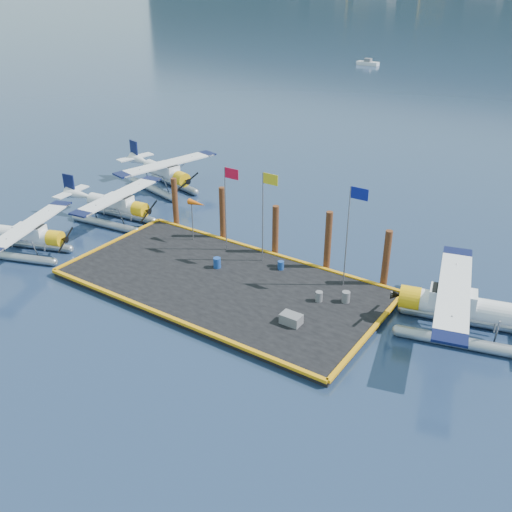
{
  "coord_description": "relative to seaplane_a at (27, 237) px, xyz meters",
  "views": [
    {
      "loc": [
        19.12,
        -24.77,
        18.03
      ],
      "look_at": [
        1.18,
        2.0,
        1.68
      ],
      "focal_mm": 40.0,
      "sensor_mm": 36.0,
      "label": 1
    }
  ],
  "objects": [
    {
      "name": "seaplane_d",
      "position": [
        27.67,
        6.9,
        0.24
      ],
      "size": [
        9.73,
        10.52,
        3.73
      ],
      "rotation": [
        0.0,
        0.0,
        1.82
      ],
      "color": "#999FA6",
      "rests_on": "ground"
    },
    {
      "name": "flagpole_red",
      "position": [
        11.64,
        7.74,
        3.01
      ],
      "size": [
        1.14,
        0.08,
        6.0
      ],
      "color": "gray",
      "rests_on": "dock"
    },
    {
      "name": "piling_2",
      "position": [
        14.44,
        9.34,
        0.52
      ],
      "size": [
        0.44,
        0.44,
        3.8
      ],
      "primitive_type": "cylinder",
      "color": "#472214",
      "rests_on": "ground"
    },
    {
      "name": "piling_3",
      "position": [
        18.44,
        9.34,
        0.77
      ],
      "size": [
        0.44,
        0.44,
        4.3
      ],
      "primitive_type": "cylinder",
      "color": "#472214",
      "rests_on": "ground"
    },
    {
      "name": "piling_1",
      "position": [
        9.94,
        9.34,
        0.72
      ],
      "size": [
        0.44,
        0.44,
        4.2
      ],
      "primitive_type": "cylinder",
      "color": "#472214",
      "rests_on": "ground"
    },
    {
      "name": "dock",
      "position": [
        13.94,
        3.94,
        -1.18
      ],
      "size": [
        20.0,
        10.0,
        0.4
      ],
      "primitive_type": "cube",
      "color": "black",
      "rests_on": "ground"
    },
    {
      "name": "flagpole_yellow",
      "position": [
        14.64,
        7.74,
        3.13
      ],
      "size": [
        1.14,
        0.08,
        6.2
      ],
      "color": "gray",
      "rests_on": "dock"
    },
    {
      "name": "drum_2",
      "position": [
        20.08,
        5.23,
        -0.68
      ],
      "size": [
        0.44,
        0.44,
        0.62
      ],
      "primitive_type": "cylinder",
      "color": "slate",
      "rests_on": "dock"
    },
    {
      "name": "crate",
      "position": [
        19.93,
        2.26,
        -0.7
      ],
      "size": [
        1.15,
        0.77,
        0.58
      ],
      "primitive_type": "cube",
      "color": "slate",
      "rests_on": "dock"
    },
    {
      "name": "windsock",
      "position": [
        8.91,
        7.74,
        1.85
      ],
      "size": [
        1.4,
        0.44,
        3.12
      ],
      "color": "gray",
      "rests_on": "dock"
    },
    {
      "name": "seaplane_b",
      "position": [
        1.03,
        7.4,
        0.06
      ],
      "size": [
        8.46,
        9.33,
        3.3
      ],
      "rotation": [
        0.0,
        0.0,
        -1.46
      ],
      "color": "#999FA6",
      "rests_on": "ground"
    },
    {
      "name": "seaplane_c",
      "position": [
        -0.79,
        15.09,
        0.17
      ],
      "size": [
        9.27,
        10.03,
        3.56
      ],
      "rotation": [
        0.0,
        0.0,
        -1.81
      ],
      "color": "#999FA6",
      "rests_on": "ground"
    },
    {
      "name": "piling_4",
      "position": [
        22.44,
        9.34,
        0.62
      ],
      "size": [
        0.44,
        0.44,
        4.0
      ],
      "primitive_type": "cylinder",
      "color": "#472214",
      "rests_on": "ground"
    },
    {
      "name": "ground",
      "position": [
        13.94,
        3.94,
        -1.38
      ],
      "size": [
        4000.0,
        4000.0,
        0.0
      ],
      "primitive_type": "plane",
      "color": "#172747",
      "rests_on": "ground"
    },
    {
      "name": "piling_0",
      "position": [
        5.44,
        9.34,
        0.62
      ],
      "size": [
        0.44,
        0.44,
        4.0
      ],
      "primitive_type": "cylinder",
      "color": "#472214",
      "rests_on": "ground"
    },
    {
      "name": "seaplane_a",
      "position": [
        0.0,
        0.0,
        0.0
      ],
      "size": [
        8.3,
        8.83,
        3.18
      ],
      "rotation": [
        0.0,
        0.0,
        -1.23
      ],
      "color": "#999FA6",
      "rests_on": "ground"
    },
    {
      "name": "drum_5",
      "position": [
        16.12,
        7.35,
        -0.69
      ],
      "size": [
        0.41,
        0.41,
        0.58
      ],
      "primitive_type": "cylinder",
      "color": "navy",
      "rests_on": "dock"
    },
    {
      "name": "dock_bumpers",
      "position": [
        13.94,
        3.94,
        -0.89
      ],
      "size": [
        20.25,
        10.25,
        0.18
      ],
      "primitive_type": null,
      "color": "orange",
      "rests_on": "dock"
    },
    {
      "name": "drum_0",
      "position": [
        12.52,
        5.24,
        -0.64
      ],
      "size": [
        0.49,
        0.49,
        0.69
      ],
      "primitive_type": "cylinder",
      "color": "navy",
      "rests_on": "dock"
    },
    {
      "name": "drum_4",
      "position": [
        21.44,
        6.01,
        -0.64
      ],
      "size": [
        0.48,
        0.48,
        0.68
      ],
      "primitive_type": "cylinder",
      "color": "slate",
      "rests_on": "dock"
    },
    {
      "name": "flagpole_blue",
      "position": [
        20.63,
        7.74,
        3.3
      ],
      "size": [
        1.14,
        0.08,
        6.5
      ],
      "color": "gray",
      "rests_on": "dock"
    }
  ]
}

